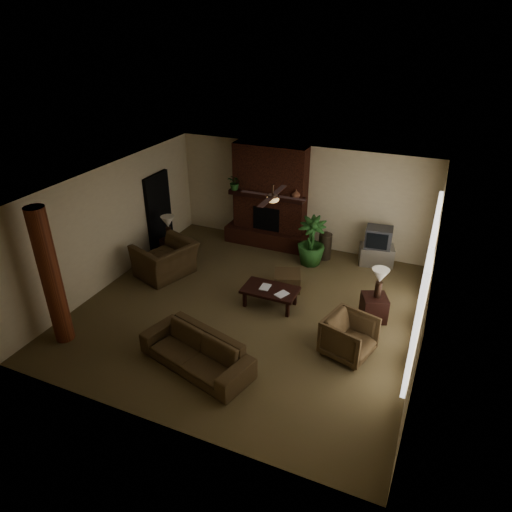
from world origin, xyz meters
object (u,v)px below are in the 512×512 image
at_px(tv_stand, 376,255).
at_px(lamp_right, 380,278).
at_px(sofa, 196,347).
at_px(ottoman, 287,281).
at_px(floor_vase, 325,244).
at_px(coffee_table, 270,291).
at_px(floor_plant, 311,251).
at_px(armchair_left, 165,254).
at_px(armchair_right, 349,335).
at_px(side_table_right, 374,308).
at_px(side_table_left, 173,248).
at_px(lamp_left, 168,223).
at_px(log_column, 51,277).

xyz_separation_m(tv_stand, lamp_right, (0.40, -2.47, 0.75)).
distance_m(tv_stand, lamp_right, 2.61).
distance_m(sofa, ottoman, 3.25).
relative_size(floor_vase, lamp_right, 1.18).
relative_size(coffee_table, floor_plant, 0.94).
relative_size(armchair_left, floor_plant, 1.03).
distance_m(armchair_right, side_table_right, 1.36).
xyz_separation_m(floor_vase, side_table_left, (-3.71, -1.54, -0.16)).
relative_size(armchair_right, ottoman, 1.45).
bearing_deg(floor_vase, lamp_left, -157.09).
height_order(sofa, side_table_left, sofa).
xyz_separation_m(log_column, lamp_right, (5.56, 3.08, -0.40)).
bearing_deg(floor_plant, tv_stand, 22.36).
distance_m(sofa, coffee_table, 2.40).
bearing_deg(log_column, floor_plant, 53.80).
bearing_deg(coffee_table, armchair_right, -25.76).
xyz_separation_m(armchair_right, coffee_table, (-1.95, 0.94, -0.06)).
bearing_deg(side_table_right, coffee_table, -169.89).
height_order(armchair_left, tv_stand, armchair_left).
relative_size(ottoman, side_table_left, 1.09).
relative_size(sofa, armchair_right, 2.50).
bearing_deg(coffee_table, floor_vase, 79.02).
xyz_separation_m(sofa, ottoman, (0.62, 3.19, -0.23)).
relative_size(log_column, floor_vase, 3.64).
bearing_deg(coffee_table, floor_plant, 83.65).
relative_size(sofa, floor_vase, 2.83).
bearing_deg(armchair_left, coffee_table, 103.92).
bearing_deg(log_column, coffee_table, 38.69).
distance_m(coffee_table, tv_stand, 3.41).
height_order(floor_vase, floor_plant, floor_vase).
distance_m(log_column, sofa, 3.01).
height_order(log_column, side_table_left, log_column).
relative_size(sofa, lamp_right, 3.35).
distance_m(sofa, side_table_right, 3.85).
height_order(armchair_left, floor_vase, armchair_left).
bearing_deg(armchair_right, armchair_left, 92.11).
height_order(armchair_left, ottoman, armchair_left).
bearing_deg(coffee_table, ottoman, 82.72).
relative_size(sofa, coffee_table, 1.82).
height_order(log_column, lamp_right, log_column).
relative_size(ottoman, floor_vase, 0.78).
height_order(coffee_table, ottoman, coffee_table).
distance_m(armchair_left, floor_plant, 3.68).
bearing_deg(tv_stand, side_table_right, -95.74).
bearing_deg(floor_vase, lamp_right, -52.75).
distance_m(side_table_left, side_table_right, 5.44).
relative_size(log_column, floor_plant, 2.19).
relative_size(armchair_right, lamp_right, 1.34).
bearing_deg(armchair_right, floor_plant, 44.42).
xyz_separation_m(armchair_left, coffee_table, (2.86, -0.26, -0.20)).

